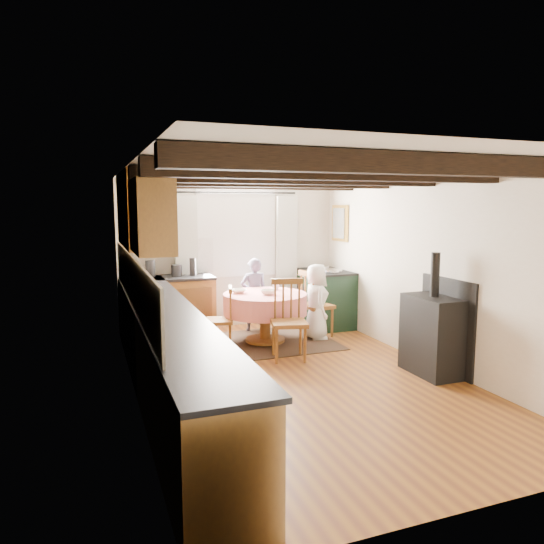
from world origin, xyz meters
name	(u,v)px	position (x,y,z in m)	size (l,w,h in m)	color
floor	(296,378)	(0.00, 0.00, 0.00)	(3.60, 5.50, 0.00)	#91571D
ceiling	(297,169)	(0.00, 0.00, 2.40)	(3.60, 5.50, 0.00)	white
wall_back	(231,254)	(0.00, 2.75, 1.20)	(3.60, 0.00, 2.40)	silver
wall_front	(470,336)	(0.00, -2.75, 1.20)	(3.60, 0.00, 2.40)	silver
wall_left	(133,285)	(-1.80, 0.00, 1.20)	(0.00, 5.50, 2.40)	silver
wall_right	(428,269)	(1.80, 0.00, 1.20)	(0.00, 5.50, 2.40)	silver
beam_a	(405,163)	(0.00, -2.00, 2.31)	(3.60, 0.16, 0.16)	black
beam_b	(340,172)	(0.00, -1.00, 2.31)	(3.60, 0.16, 0.16)	black
beam_c	(297,177)	(0.00, 0.00, 2.31)	(3.60, 0.16, 0.16)	black
beam_d	(267,181)	(0.00, 1.00, 2.31)	(3.60, 0.16, 0.16)	black
beam_e	(244,184)	(0.00, 2.00, 2.31)	(3.60, 0.16, 0.16)	black
splash_left	(132,281)	(-1.78, 0.30, 1.20)	(0.02, 4.50, 0.55)	beige
splash_back	(170,256)	(-1.00, 2.73, 1.20)	(1.40, 0.02, 0.55)	beige
base_cabinet_left	(165,355)	(-1.50, 0.00, 0.44)	(0.60, 5.30, 0.88)	olive
base_cabinet_back	(171,307)	(-1.05, 2.45, 0.44)	(1.30, 0.60, 0.88)	olive
worktop_left	(166,312)	(-1.48, 0.00, 0.90)	(0.64, 5.30, 0.04)	black
worktop_back	(170,278)	(-1.05, 2.43, 0.90)	(1.30, 0.64, 0.04)	black
wall_cabinet_glass	(136,209)	(-1.63, 1.20, 1.95)	(0.34, 1.80, 0.90)	olive
wall_cabinet_solid	(151,216)	(-1.63, -0.30, 1.90)	(0.34, 0.90, 0.70)	olive
window_frame	(237,230)	(0.10, 2.73, 1.60)	(1.34, 0.03, 1.54)	white
window_pane	(236,230)	(0.10, 2.74, 1.60)	(1.20, 0.01, 1.40)	white
curtain_left	(187,263)	(-0.75, 2.65, 1.10)	(0.35, 0.10, 2.10)	silver
curtain_right	(286,259)	(0.95, 2.65, 1.10)	(0.35, 0.10, 2.10)	silver
curtain_rod	(238,193)	(0.10, 2.65, 2.20)	(0.03, 0.03, 2.00)	black
wall_picture	(340,223)	(1.77, 2.30, 1.70)	(0.04, 0.50, 0.60)	gold
wall_plate	(290,223)	(1.05, 2.72, 1.70)	(0.30, 0.30, 0.02)	silver
rug	(265,342)	(0.17, 1.55, 0.01)	(1.97, 1.53, 0.01)	#342A1A
dining_table	(265,318)	(0.17, 1.55, 0.37)	(1.21, 1.21, 0.73)	#CC7790
chair_near	(289,320)	(0.20, 0.70, 0.52)	(0.45, 0.47, 1.05)	brown
chair_left	(219,318)	(-0.54, 1.45, 0.44)	(0.38, 0.40, 0.89)	brown
chair_right	(317,303)	(1.04, 1.64, 0.51)	(0.44, 0.46, 1.02)	brown
aga_range	(325,298)	(1.47, 2.20, 0.47)	(0.66, 1.03, 0.95)	black
cast_iron_stove	(433,314)	(1.58, -0.41, 0.73)	(0.44, 0.73, 1.46)	black
child_far	(254,295)	(0.24, 2.26, 0.59)	(0.43, 0.28, 1.18)	#514D69
child_right	(316,302)	(0.96, 1.49, 0.57)	(0.55, 0.36, 1.14)	white
bowl_a	(239,291)	(-0.18, 1.71, 0.76)	(0.22, 0.22, 0.06)	silver
bowl_b	(268,292)	(0.19, 1.45, 0.77)	(0.22, 0.22, 0.07)	silver
cup	(276,286)	(0.44, 1.82, 0.78)	(0.11, 0.11, 0.10)	silver
canister_tall	(150,269)	(-1.33, 2.50, 1.05)	(0.15, 0.15, 0.26)	#262628
canister_wide	(177,271)	(-0.95, 2.43, 1.01)	(0.16, 0.16, 0.18)	#262628
canister_slim	(193,267)	(-0.70, 2.42, 1.06)	(0.10, 0.10, 0.28)	#262628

